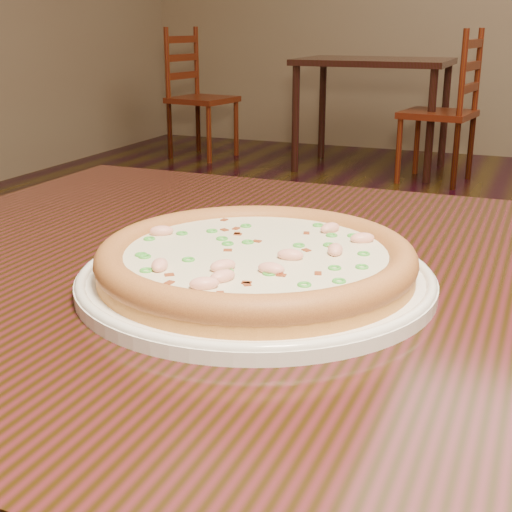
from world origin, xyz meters
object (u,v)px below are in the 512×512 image
at_px(bg_table_left, 374,73).
at_px(chair_a, 197,98).
at_px(pizza, 256,259).
at_px(plate, 256,277).
at_px(hero_table, 387,379).
at_px(chair_b, 447,113).

bearing_deg(bg_table_left, chair_a, -179.09).
bearing_deg(chair_a, pizza, -62.18).
distance_m(plate, pizza, 0.02).
distance_m(hero_table, chair_a, 4.86).
height_order(hero_table, plate, plate).
distance_m(bg_table_left, chair_a, 1.36).
xyz_separation_m(bg_table_left, chair_b, (0.54, -0.25, -0.22)).
xyz_separation_m(hero_table, pizza, (-0.12, -0.05, 0.13)).
relative_size(plate, pizza, 1.12).
bearing_deg(hero_table, plate, -157.38).
xyz_separation_m(pizza, chair_b, (-0.38, 4.05, -0.34)).
bearing_deg(pizza, bg_table_left, 102.08).
xyz_separation_m(plate, pizza, (0.00, -0.00, 0.02)).
bearing_deg(bg_table_left, hero_table, -76.25).
bearing_deg(chair_a, plate, -62.18).
bearing_deg(chair_b, pizza, -84.59).
height_order(chair_a, chair_b, same).
bearing_deg(plate, pizza, -62.43).
bearing_deg(pizza, chair_a, 117.82).
bearing_deg(chair_b, plate, -84.59).
relative_size(hero_table, chair_b, 1.26).
height_order(pizza, bg_table_left, pizza).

